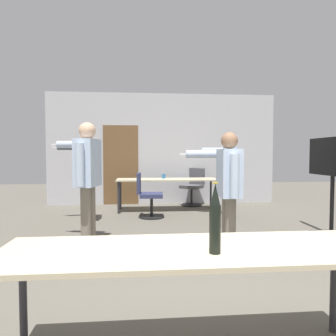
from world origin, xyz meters
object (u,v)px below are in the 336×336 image
person_center_tall (228,183)px  person_far_watching (229,169)px  person_right_polo (86,168)px  office_chair_far_right (193,188)px  tv_screen (333,173)px  beer_bottle (215,220)px  drink_cup (164,176)px  office_chair_side_rolled (148,197)px  person_left_plaid (87,172)px

person_center_tall → person_far_watching: person_far_watching is taller
person_right_polo → office_chair_far_right: person_right_polo is taller
tv_screen → person_center_tall: bearing=-68.3°
tv_screen → person_far_watching: (-1.23, 1.45, 0.00)m
person_right_polo → beer_bottle: person_right_polo is taller
person_center_tall → person_right_polo: 3.04m
office_chair_far_right → drink_cup: (-0.79, -0.52, 0.34)m
person_right_polo → office_chair_far_right: size_ratio=1.84×
person_right_polo → office_chair_side_rolled: (1.18, 0.30, -0.62)m
person_right_polo → beer_bottle: (1.48, -4.18, -0.12)m
person_far_watching → beer_bottle: bearing=172.9°
tv_screen → office_chair_far_right: (-1.68, 3.10, -0.56)m
person_left_plaid → person_right_polo: bearing=21.4°
person_center_tall → person_right_polo: person_right_polo is taller
drink_cup → tv_screen: bearing=-46.2°
tv_screen → person_right_polo: size_ratio=0.91×
person_center_tall → drink_cup: size_ratio=15.07×
tv_screen → person_right_polo: (-4.05, 1.39, 0.04)m
person_far_watching → office_chair_far_right: (-0.45, 1.65, -0.56)m
person_left_plaid → person_center_tall: bearing=-97.6°
office_chair_far_right → office_chair_side_rolled: office_chair_far_right is taller
person_left_plaid → beer_bottle: bearing=-145.1°
office_chair_side_rolled → beer_bottle: bearing=7.0°
tv_screen → person_far_watching: bearing=-139.6°
person_far_watching → drink_cup: 1.70m
person_left_plaid → office_chair_side_rolled: 2.13m
person_right_polo → drink_cup: size_ratio=16.54×
person_far_watching → person_right_polo: person_right_polo is taller
tv_screen → person_left_plaid: 3.76m
person_left_plaid → person_right_polo: person_left_plaid is taller
tv_screen → office_chair_side_rolled: tv_screen is taller
person_far_watching → tv_screen: bearing=-129.2°
person_far_watching → office_chair_side_rolled: (-1.63, 0.24, -0.58)m
person_right_polo → drink_cup: (1.57, 1.19, -0.26)m
office_chair_far_right → person_far_watching: bearing=147.4°
drink_cup → person_left_plaid: bearing=-115.3°
person_right_polo → person_far_watching: bearing=-96.5°
person_right_polo → office_chair_far_right: (2.37, 1.71, -0.60)m
person_far_watching → person_left_plaid: (-2.53, -1.59, 0.04)m
tv_screen → beer_bottle: (-2.57, -2.79, -0.08)m
tv_screen → office_chair_far_right: size_ratio=1.67×
person_far_watching → person_right_polo: size_ratio=0.97×
tv_screen → office_chair_far_right: 3.57m
person_center_tall → office_chair_far_right: person_center_tall is taller
office_chair_side_rolled → drink_cup: 1.04m
tv_screen → person_left_plaid: (-3.76, -0.14, 0.05)m
person_right_polo → drink_cup: bearing=-60.5°
beer_bottle → drink_cup: beer_bottle is taller
person_left_plaid → office_chair_side_rolled: person_left_plaid is taller
person_right_polo → office_chair_side_rolled: bearing=-83.6°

